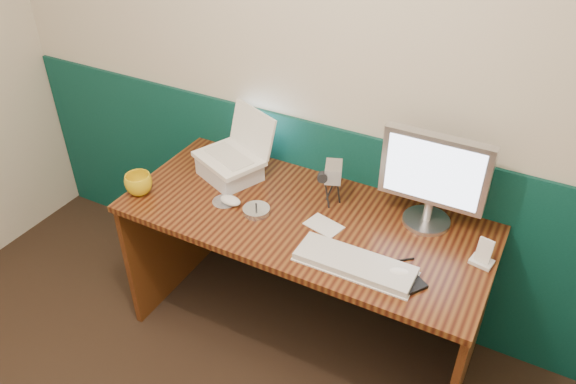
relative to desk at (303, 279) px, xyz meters
The scene contains 18 objects.
back_wall 0.96m from the desk, 111.36° to the left, with size 3.50×0.04×2.50m, color beige.
wainscot 0.41m from the desk, 112.01° to the left, with size 3.48×0.02×1.00m, color #083632.
desk is the anchor object (origin of this frame).
laptop_riser 0.63m from the desk, 166.53° to the left, with size 0.26×0.22×0.09m, color white.
laptop 0.75m from the desk, 166.53° to the left, with size 0.30×0.23×0.25m, color white, non-canonical shape.
monitor 0.79m from the desk, 23.41° to the left, with size 0.43×0.12×0.43m, color silver, non-canonical shape.
keyboard 0.54m from the desk, 31.68° to the right, with size 0.46×0.15×0.03m, color silver.
mouse_right 0.65m from the desk, 19.65° to the right, with size 0.11×0.07×0.04m, color white.
mouse_left 0.52m from the desk, 167.38° to the right, with size 0.10×0.06×0.03m, color silver.
mug 0.88m from the desk, 164.98° to the right, with size 0.12×0.12×0.10m, color gold.
camcorder 0.50m from the desk, 65.10° to the left, with size 0.09×0.13×0.20m, color #ACADB1, non-canonical shape.
cd_spindle 0.44m from the desk, 158.25° to the right, with size 0.12×0.12×0.02m, color #B6BEC7.
cd_loose_a 0.53m from the desk, 168.66° to the right, with size 0.11×0.11×0.00m, color #B3B8C4.
pen 0.59m from the desk, 11.39° to the right, with size 0.01×0.01×0.14m, color black.
papers 0.39m from the desk, 12.32° to the right, with size 0.15×0.10×0.00m, color white.
dock 0.83m from the desk, ahead, with size 0.08×0.06×0.02m, color white.
music_player 0.86m from the desk, ahead, with size 0.06×0.01×0.10m, color white.
pda 0.69m from the desk, 20.62° to the right, with size 0.07×0.12×0.01m, color black.
Camera 1 is at (0.99, -0.34, 2.23)m, focal length 35.00 mm.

